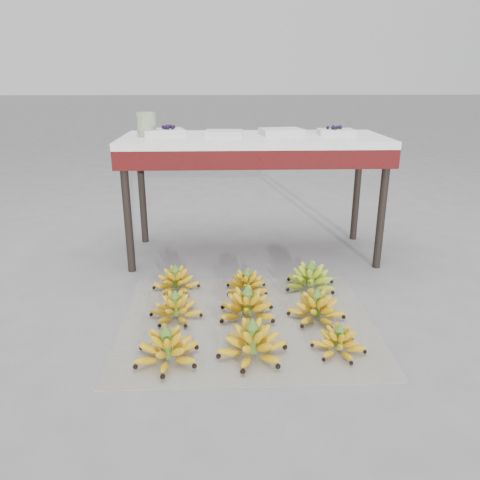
{
  "coord_description": "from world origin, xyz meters",
  "views": [
    {
      "loc": [
        -0.15,
        -2.02,
        1.16
      ],
      "look_at": [
        -0.06,
        0.4,
        0.32
      ],
      "focal_mm": 35.0,
      "sensor_mm": 36.0,
      "label": 1
    }
  ],
  "objects_px": {
    "bunch_front_right": "(339,342)",
    "bunch_back_center": "(247,284)",
    "tray_left": "(224,133)",
    "bunch_front_left": "(167,349)",
    "bunch_back_left": "(176,281)",
    "tray_far_right": "(336,132)",
    "bunch_back_right": "(310,279)",
    "bunch_front_center": "(252,343)",
    "bunch_mid_center": "(247,307)",
    "bunch_mid_right": "(316,308)",
    "tray_right": "(281,132)",
    "glass_jar": "(146,124)",
    "tray_far_left": "(164,132)",
    "vendor_table": "(253,150)",
    "newspaper_mat": "(247,322)",
    "bunch_mid_left": "(176,308)"
  },
  "relations": [
    {
      "from": "bunch_back_left",
      "to": "bunch_back_right",
      "type": "height_order",
      "value": "bunch_back_right"
    },
    {
      "from": "bunch_front_left",
      "to": "tray_left",
      "type": "bearing_deg",
      "value": 63.57
    },
    {
      "from": "bunch_front_left",
      "to": "vendor_table",
      "type": "height_order",
      "value": "vendor_table"
    },
    {
      "from": "bunch_front_right",
      "to": "tray_left",
      "type": "relative_size",
      "value": 1.22
    },
    {
      "from": "vendor_table",
      "to": "tray_left",
      "type": "relative_size",
      "value": 6.84
    },
    {
      "from": "bunch_front_center",
      "to": "vendor_table",
      "type": "xyz_separation_m",
      "value": [
        0.08,
        1.27,
        0.64
      ]
    },
    {
      "from": "bunch_mid_left",
      "to": "tray_far_right",
      "type": "distance_m",
      "value": 1.56
    },
    {
      "from": "bunch_back_center",
      "to": "bunch_front_left",
      "type": "bearing_deg",
      "value": -124.46
    },
    {
      "from": "newspaper_mat",
      "to": "bunch_front_right",
      "type": "relative_size",
      "value": 4.18
    },
    {
      "from": "tray_far_right",
      "to": "bunch_back_right",
      "type": "bearing_deg",
      "value": -111.29
    },
    {
      "from": "bunch_front_center",
      "to": "bunch_mid_center",
      "type": "distance_m",
      "value": 0.34
    },
    {
      "from": "bunch_mid_left",
      "to": "glass_jar",
      "type": "distance_m",
      "value": 1.24
    },
    {
      "from": "bunch_front_right",
      "to": "bunch_mid_right",
      "type": "bearing_deg",
      "value": 78.89
    },
    {
      "from": "glass_jar",
      "to": "bunch_back_right",
      "type": "bearing_deg",
      "value": -31.63
    },
    {
      "from": "tray_left",
      "to": "glass_jar",
      "type": "relative_size",
      "value": 1.65
    },
    {
      "from": "bunch_front_left",
      "to": "bunch_back_left",
      "type": "relative_size",
      "value": 1.19
    },
    {
      "from": "bunch_back_center",
      "to": "bunch_mid_center",
      "type": "bearing_deg",
      "value": -97.39
    },
    {
      "from": "bunch_front_left",
      "to": "bunch_back_right",
      "type": "bearing_deg",
      "value": 28.06
    },
    {
      "from": "bunch_mid_center",
      "to": "bunch_front_left",
      "type": "bearing_deg",
      "value": -142.05
    },
    {
      "from": "tray_right",
      "to": "tray_far_right",
      "type": "distance_m",
      "value": 0.36
    },
    {
      "from": "vendor_table",
      "to": "tray_far_right",
      "type": "height_order",
      "value": "tray_far_right"
    },
    {
      "from": "bunch_mid_center",
      "to": "bunch_back_right",
      "type": "height_order",
      "value": "bunch_mid_center"
    },
    {
      "from": "bunch_front_left",
      "to": "tray_far_left",
      "type": "relative_size",
      "value": 1.2
    },
    {
      "from": "newspaper_mat",
      "to": "tray_left",
      "type": "relative_size",
      "value": 5.11
    },
    {
      "from": "bunch_mid_left",
      "to": "bunch_back_right",
      "type": "xyz_separation_m",
      "value": [
        0.74,
        0.31,
        0.01
      ]
    },
    {
      "from": "bunch_mid_right",
      "to": "glass_jar",
      "type": "bearing_deg",
      "value": 154.16
    },
    {
      "from": "bunch_mid_center",
      "to": "glass_jar",
      "type": "relative_size",
      "value": 2.24
    },
    {
      "from": "bunch_front_right",
      "to": "bunch_back_right",
      "type": "height_order",
      "value": "bunch_back_right"
    },
    {
      "from": "bunch_back_left",
      "to": "bunch_back_right",
      "type": "distance_m",
      "value": 0.77
    },
    {
      "from": "bunch_mid_left",
      "to": "bunch_mid_center",
      "type": "bearing_deg",
      "value": 10.85
    },
    {
      "from": "bunch_back_left",
      "to": "tray_far_left",
      "type": "distance_m",
      "value": 0.99
    },
    {
      "from": "bunch_back_center",
      "to": "bunch_mid_right",
      "type": "bearing_deg",
      "value": -48.88
    },
    {
      "from": "tray_left",
      "to": "tray_far_right",
      "type": "distance_m",
      "value": 0.73
    },
    {
      "from": "bunch_back_left",
      "to": "bunch_back_center",
      "type": "distance_m",
      "value": 0.4
    },
    {
      "from": "bunch_front_center",
      "to": "bunch_front_left",
      "type": "bearing_deg",
      "value": -159.77
    },
    {
      "from": "bunch_front_center",
      "to": "vendor_table",
      "type": "distance_m",
      "value": 1.43
    },
    {
      "from": "bunch_front_right",
      "to": "bunch_back_center",
      "type": "height_order",
      "value": "bunch_back_center"
    },
    {
      "from": "bunch_mid_center",
      "to": "tray_far_left",
      "type": "bearing_deg",
      "value": 109.58
    },
    {
      "from": "vendor_table",
      "to": "tray_right",
      "type": "height_order",
      "value": "tray_right"
    },
    {
      "from": "bunch_mid_center",
      "to": "bunch_back_center",
      "type": "relative_size",
      "value": 1.25
    },
    {
      "from": "bunch_back_center",
      "to": "tray_far_right",
      "type": "relative_size",
      "value": 1.14
    },
    {
      "from": "vendor_table",
      "to": "tray_far_right",
      "type": "distance_m",
      "value": 0.55
    },
    {
      "from": "bunch_front_center",
      "to": "bunch_back_left",
      "type": "relative_size",
      "value": 1.3
    },
    {
      "from": "bunch_front_right",
      "to": "tray_far_left",
      "type": "distance_m",
      "value": 1.74
    },
    {
      "from": "bunch_front_right",
      "to": "bunch_mid_right",
      "type": "relative_size",
      "value": 0.84
    },
    {
      "from": "vendor_table",
      "to": "tray_far_left",
      "type": "relative_size",
      "value": 5.69
    },
    {
      "from": "bunch_mid_left",
      "to": "bunch_back_center",
      "type": "height_order",
      "value": "bunch_mid_left"
    },
    {
      "from": "bunch_front_left",
      "to": "tray_right",
      "type": "height_order",
      "value": "tray_right"
    },
    {
      "from": "bunch_back_center",
      "to": "glass_jar",
      "type": "distance_m",
      "value": 1.19
    },
    {
      "from": "glass_jar",
      "to": "tray_far_left",
      "type": "bearing_deg",
      "value": 24.35
    }
  ]
}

